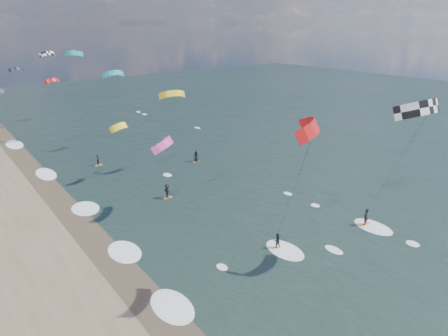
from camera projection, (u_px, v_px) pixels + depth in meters
ground at (327, 288)px, 30.14m from camera, size 260.00×260.00×0.00m
wet_sand_strip at (134, 285)px, 30.43m from camera, size 3.00×240.00×0.00m
kitesurfer_near_a at (418, 135)px, 29.89m from camera, size 7.90×8.50×15.19m
kitesurfer_near_b at (302, 177)px, 27.96m from camera, size 6.83×8.85×14.75m
far_kitesurfers at (165, 174)px, 50.68m from camera, size 13.43×17.23×1.81m
bg_kite_field at (86, 82)px, 62.31m from camera, size 10.93×76.24×8.68m
shoreline_surf at (123, 254)px, 34.59m from camera, size 2.40×79.40×0.11m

